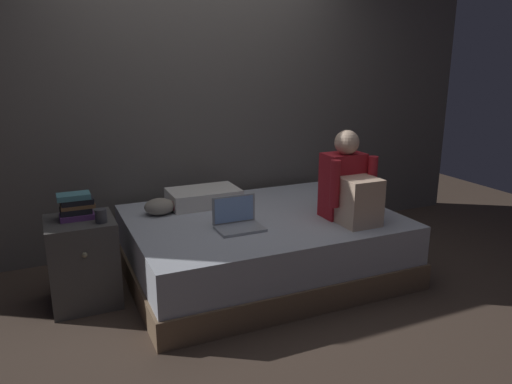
% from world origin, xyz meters
% --- Properties ---
extents(ground_plane, '(8.00, 8.00, 0.00)m').
position_xyz_m(ground_plane, '(0.00, 0.00, 0.00)').
color(ground_plane, '#47382D').
extents(wall_back, '(5.60, 0.10, 2.70)m').
position_xyz_m(wall_back, '(0.00, 1.20, 1.35)').
color(wall_back, '#605B56').
rests_on(wall_back, ground_plane).
extents(bed, '(2.00, 1.50, 0.48)m').
position_xyz_m(bed, '(0.20, 0.30, 0.23)').
color(bed, '#7A6047').
rests_on(bed, ground_plane).
extents(nightstand, '(0.44, 0.46, 0.60)m').
position_xyz_m(nightstand, '(-1.10, 0.37, 0.30)').
color(nightstand, '#474442').
rests_on(nightstand, ground_plane).
extents(person_sitting, '(0.39, 0.44, 0.66)m').
position_xyz_m(person_sitting, '(0.74, -0.04, 0.73)').
color(person_sitting, '#B21E28').
rests_on(person_sitting, bed).
extents(laptop, '(0.32, 0.23, 0.22)m').
position_xyz_m(laptop, '(-0.08, 0.11, 0.53)').
color(laptop, '#9EA0A5').
rests_on(laptop, bed).
extents(pillow, '(0.56, 0.36, 0.13)m').
position_xyz_m(pillow, '(-0.11, 0.75, 0.54)').
color(pillow, silver).
rests_on(pillow, bed).
extents(book_stack, '(0.23, 0.15, 0.17)m').
position_xyz_m(book_stack, '(-1.11, 0.40, 0.68)').
color(book_stack, '#703D84').
rests_on(book_stack, nightstand).
extents(mug, '(0.08, 0.08, 0.09)m').
position_xyz_m(mug, '(-0.97, 0.25, 0.64)').
color(mug, '#3D3D42').
rests_on(mug, nightstand).
extents(clothes_pile, '(0.38, 0.20, 0.12)m').
position_xyz_m(clothes_pile, '(-0.43, 0.66, 0.53)').
color(clothes_pile, '#8E3D47').
rests_on(clothes_pile, bed).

